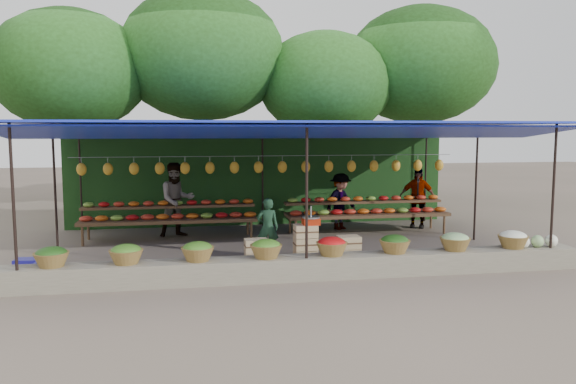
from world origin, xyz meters
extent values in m
plane|color=brown|center=(0.00, 0.00, 0.00)|extent=(60.00, 60.00, 0.00)
cube|color=#655F51|center=(0.00, -2.75, 0.20)|extent=(10.60, 0.55, 0.40)
cylinder|color=black|center=(-4.80, -2.90, 1.40)|extent=(0.05, 0.05, 2.80)
cylinder|color=black|center=(0.00, -2.90, 1.40)|extent=(0.05, 0.05, 2.80)
cylinder|color=black|center=(4.80, -2.90, 1.40)|extent=(0.05, 0.05, 2.80)
cylinder|color=black|center=(-4.80, 0.00, 1.40)|extent=(0.05, 0.05, 2.80)
cylinder|color=black|center=(4.80, 0.00, 1.40)|extent=(0.05, 0.05, 2.80)
cylinder|color=black|center=(-4.80, 2.90, 1.40)|extent=(0.05, 0.05, 2.80)
cylinder|color=black|center=(0.00, 2.90, 1.40)|extent=(0.05, 0.05, 2.80)
cylinder|color=black|center=(4.80, 2.90, 1.40)|extent=(0.05, 0.05, 2.80)
cube|color=#192DBF|center=(0.00, 0.00, 2.80)|extent=(10.80, 6.60, 0.04)
cube|color=#192DBF|center=(0.00, -2.00, 2.62)|extent=(10.80, 2.19, 0.26)
cube|color=#192DBF|center=(0.00, 2.00, 2.62)|extent=(10.80, 2.19, 0.26)
cylinder|color=#A3A2A8|center=(0.00, 1.40, 2.02)|extent=(9.60, 0.01, 0.01)
ellipsoid|color=gold|center=(-4.50, 1.40, 1.74)|extent=(0.23, 0.17, 0.30)
ellipsoid|color=gold|center=(-3.90, 1.40, 1.74)|extent=(0.23, 0.17, 0.30)
ellipsoid|color=gold|center=(-3.30, 1.40, 1.74)|extent=(0.23, 0.17, 0.30)
ellipsoid|color=gold|center=(-2.70, 1.40, 1.74)|extent=(0.23, 0.17, 0.30)
ellipsoid|color=gold|center=(-2.10, 1.40, 1.74)|extent=(0.23, 0.17, 0.30)
ellipsoid|color=gold|center=(-1.50, 1.40, 1.74)|extent=(0.23, 0.17, 0.30)
ellipsoid|color=gold|center=(-0.90, 1.40, 1.74)|extent=(0.23, 0.17, 0.30)
ellipsoid|color=gold|center=(-0.30, 1.40, 1.74)|extent=(0.23, 0.17, 0.30)
ellipsoid|color=gold|center=(0.30, 1.40, 1.74)|extent=(0.23, 0.17, 0.30)
ellipsoid|color=gold|center=(0.90, 1.40, 1.74)|extent=(0.23, 0.17, 0.30)
ellipsoid|color=gold|center=(1.50, 1.40, 1.74)|extent=(0.23, 0.17, 0.30)
ellipsoid|color=gold|center=(2.10, 1.40, 1.74)|extent=(0.23, 0.17, 0.30)
ellipsoid|color=gold|center=(2.70, 1.40, 1.74)|extent=(0.23, 0.17, 0.30)
ellipsoid|color=gold|center=(3.30, 1.40, 1.74)|extent=(0.23, 0.17, 0.30)
ellipsoid|color=gold|center=(3.90, 1.40, 1.74)|extent=(0.23, 0.17, 0.30)
ellipsoid|color=gold|center=(4.50, 1.40, 1.74)|extent=(0.23, 0.17, 0.30)
ellipsoid|color=#204C14|center=(-4.30, -2.75, 0.62)|extent=(0.52, 0.52, 0.23)
ellipsoid|color=#40761F|center=(-3.10, -2.75, 0.62)|extent=(0.52, 0.52, 0.23)
ellipsoid|color=#40761F|center=(-1.90, -2.75, 0.62)|extent=(0.52, 0.52, 0.23)
ellipsoid|color=#40761F|center=(-0.70, -2.75, 0.62)|extent=(0.52, 0.52, 0.23)
ellipsoid|color=#B30E0F|center=(0.50, -2.75, 0.62)|extent=(0.52, 0.52, 0.23)
ellipsoid|color=#204C14|center=(1.70, -2.75, 0.62)|extent=(0.52, 0.52, 0.23)
ellipsoid|color=#94C279|center=(2.90, -2.75, 0.62)|extent=(0.52, 0.52, 0.23)
ellipsoid|color=white|center=(4.10, -2.75, 0.62)|extent=(0.52, 0.52, 0.23)
cube|color=#234B1B|center=(0.00, 3.15, 1.25)|extent=(10.60, 0.06, 2.50)
cylinder|color=#321E12|center=(-5.50, 5.80, 1.98)|extent=(0.36, 0.36, 3.97)
ellipsoid|color=#1A3B10|center=(-5.50, 5.80, 4.46)|extent=(4.77, 4.77, 3.69)
cylinder|color=#321E12|center=(-1.50, 6.20, 2.24)|extent=(0.36, 0.36, 4.48)
ellipsoid|color=#1A3B10|center=(-1.50, 6.20, 5.04)|extent=(5.39, 5.39, 4.17)
cylinder|color=#321E12|center=(2.50, 5.90, 1.86)|extent=(0.36, 0.36, 3.71)
ellipsoid|color=#1A3B10|center=(2.50, 5.90, 4.18)|extent=(4.47, 4.47, 3.45)
cylinder|color=#321E12|center=(6.00, 6.30, 2.18)|extent=(0.36, 0.36, 4.35)
ellipsoid|color=#1A3B10|center=(6.00, 6.30, 4.90)|extent=(5.24, 5.24, 4.05)
cube|color=#46291C|center=(-2.50, 1.30, 0.50)|extent=(4.20, 0.95, 0.08)
cube|color=#46291C|center=(-2.50, 1.60, 0.78)|extent=(4.20, 0.35, 0.06)
cylinder|color=#46291C|center=(-4.45, 0.90, 0.25)|extent=(0.06, 0.06, 0.50)
cylinder|color=#46291C|center=(-0.55, 0.90, 0.25)|extent=(0.06, 0.06, 0.50)
cylinder|color=#46291C|center=(-4.45, 1.70, 0.25)|extent=(0.06, 0.06, 0.50)
cylinder|color=#46291C|center=(-0.55, 1.70, 0.25)|extent=(0.06, 0.06, 0.50)
ellipsoid|color=red|center=(-4.40, 1.15, 0.60)|extent=(0.31, 0.26, 0.13)
ellipsoid|color=#71A131|center=(-4.40, 1.60, 0.87)|extent=(0.26, 0.22, 0.12)
ellipsoid|color=#D55812|center=(-4.05, 1.15, 0.60)|extent=(0.31, 0.26, 0.13)
ellipsoid|color=#B30E0F|center=(-4.05, 1.60, 0.87)|extent=(0.26, 0.22, 0.12)
ellipsoid|color=#71A131|center=(-3.70, 1.15, 0.60)|extent=(0.31, 0.26, 0.13)
ellipsoid|color=red|center=(-3.70, 1.60, 0.87)|extent=(0.26, 0.22, 0.12)
ellipsoid|color=#B30E0F|center=(-3.35, 1.15, 0.60)|extent=(0.31, 0.26, 0.13)
ellipsoid|color=#D55812|center=(-3.35, 1.60, 0.87)|extent=(0.26, 0.22, 0.12)
ellipsoid|color=red|center=(-3.00, 1.15, 0.60)|extent=(0.31, 0.26, 0.13)
ellipsoid|color=red|center=(-3.00, 1.60, 0.87)|extent=(0.26, 0.22, 0.12)
ellipsoid|color=#D55812|center=(-2.65, 1.15, 0.60)|extent=(0.31, 0.26, 0.13)
ellipsoid|color=#D55812|center=(-2.65, 1.60, 0.87)|extent=(0.26, 0.22, 0.12)
ellipsoid|color=red|center=(-2.30, 1.15, 0.60)|extent=(0.31, 0.26, 0.13)
ellipsoid|color=#71A131|center=(-2.30, 1.60, 0.87)|extent=(0.26, 0.22, 0.12)
ellipsoid|color=#D55812|center=(-1.95, 1.15, 0.60)|extent=(0.31, 0.26, 0.13)
ellipsoid|color=#B30E0F|center=(-1.95, 1.60, 0.87)|extent=(0.26, 0.22, 0.12)
ellipsoid|color=#71A131|center=(-1.60, 1.15, 0.60)|extent=(0.31, 0.26, 0.13)
ellipsoid|color=red|center=(-1.60, 1.60, 0.87)|extent=(0.26, 0.22, 0.12)
ellipsoid|color=#B30E0F|center=(-1.25, 1.15, 0.60)|extent=(0.31, 0.26, 0.13)
ellipsoid|color=#D55812|center=(-1.25, 1.60, 0.87)|extent=(0.26, 0.22, 0.12)
ellipsoid|color=red|center=(-0.90, 1.15, 0.60)|extent=(0.31, 0.26, 0.13)
ellipsoid|color=red|center=(-0.90, 1.60, 0.87)|extent=(0.26, 0.22, 0.12)
ellipsoid|color=#D55812|center=(-0.55, 1.15, 0.60)|extent=(0.31, 0.26, 0.13)
ellipsoid|color=#D55812|center=(-0.55, 1.60, 0.87)|extent=(0.26, 0.22, 0.12)
cube|color=#46291C|center=(2.50, 1.30, 0.50)|extent=(4.20, 0.95, 0.08)
cube|color=#46291C|center=(2.50, 1.60, 0.78)|extent=(4.20, 0.35, 0.06)
cylinder|color=#46291C|center=(0.55, 0.90, 0.25)|extent=(0.06, 0.06, 0.50)
cylinder|color=#46291C|center=(4.45, 0.90, 0.25)|extent=(0.06, 0.06, 0.50)
cylinder|color=#46291C|center=(0.55, 1.70, 0.25)|extent=(0.06, 0.06, 0.50)
cylinder|color=#46291C|center=(4.45, 1.70, 0.25)|extent=(0.06, 0.06, 0.50)
ellipsoid|color=red|center=(0.60, 1.15, 0.60)|extent=(0.31, 0.26, 0.13)
ellipsoid|color=#71A131|center=(0.60, 1.60, 0.87)|extent=(0.26, 0.22, 0.12)
ellipsoid|color=#D55812|center=(0.95, 1.15, 0.60)|extent=(0.31, 0.26, 0.13)
ellipsoid|color=#B30E0F|center=(0.95, 1.60, 0.87)|extent=(0.26, 0.22, 0.12)
ellipsoid|color=#71A131|center=(1.30, 1.15, 0.60)|extent=(0.31, 0.26, 0.13)
ellipsoid|color=red|center=(1.30, 1.60, 0.87)|extent=(0.26, 0.22, 0.12)
ellipsoid|color=#B30E0F|center=(1.65, 1.15, 0.60)|extent=(0.31, 0.26, 0.13)
ellipsoid|color=#D55812|center=(1.65, 1.60, 0.87)|extent=(0.26, 0.22, 0.12)
ellipsoid|color=red|center=(2.00, 1.15, 0.60)|extent=(0.31, 0.26, 0.13)
ellipsoid|color=red|center=(2.00, 1.60, 0.87)|extent=(0.26, 0.22, 0.12)
ellipsoid|color=#D55812|center=(2.35, 1.15, 0.60)|extent=(0.31, 0.26, 0.13)
ellipsoid|color=#D55812|center=(2.35, 1.60, 0.87)|extent=(0.26, 0.22, 0.12)
ellipsoid|color=red|center=(2.70, 1.15, 0.60)|extent=(0.31, 0.26, 0.13)
ellipsoid|color=#71A131|center=(2.70, 1.60, 0.87)|extent=(0.26, 0.22, 0.12)
ellipsoid|color=#D55812|center=(3.05, 1.15, 0.60)|extent=(0.31, 0.26, 0.13)
ellipsoid|color=#B30E0F|center=(3.05, 1.60, 0.87)|extent=(0.26, 0.22, 0.12)
ellipsoid|color=#71A131|center=(3.40, 1.15, 0.60)|extent=(0.31, 0.26, 0.13)
ellipsoid|color=red|center=(3.40, 1.60, 0.87)|extent=(0.26, 0.22, 0.12)
ellipsoid|color=#B30E0F|center=(3.75, 1.15, 0.60)|extent=(0.31, 0.26, 0.13)
ellipsoid|color=#D55812|center=(3.75, 1.60, 0.87)|extent=(0.26, 0.22, 0.12)
ellipsoid|color=red|center=(4.10, 1.15, 0.60)|extent=(0.31, 0.26, 0.13)
ellipsoid|color=red|center=(4.10, 1.60, 0.87)|extent=(0.26, 0.22, 0.12)
ellipsoid|color=#D55812|center=(4.45, 1.15, 0.60)|extent=(0.31, 0.26, 0.13)
ellipsoid|color=#D55812|center=(4.45, 1.60, 0.87)|extent=(0.26, 0.22, 0.12)
cube|color=tan|center=(-0.73, -1.57, 0.12)|extent=(0.46, 0.35, 0.25)
cube|color=tan|center=(-0.73, -1.57, 0.39)|extent=(0.46, 0.35, 0.25)
cube|color=tan|center=(0.27, -1.57, 0.12)|extent=(0.46, 0.35, 0.25)
cube|color=tan|center=(0.27, -1.57, 0.39)|extent=(0.46, 0.35, 0.25)
cube|color=tan|center=(0.27, -1.57, 0.65)|extent=(0.46, 0.35, 0.25)
cube|color=tan|center=(1.17, -1.57, 0.12)|extent=(0.46, 0.35, 0.25)
cube|color=tan|center=(1.17, -1.57, 0.39)|extent=(0.46, 0.35, 0.25)
cube|color=red|center=(0.38, -1.57, 0.84)|extent=(0.33, 0.29, 0.13)
cylinder|color=#A3A2A8|center=(0.38, -1.57, 0.92)|extent=(0.36, 0.36, 0.03)
cylinder|color=#A3A2A8|center=(0.38, -1.57, 1.03)|extent=(0.03, 0.03, 0.24)
imported|color=#1C3E27|center=(-0.41, -0.94, 0.63)|extent=(0.49, 0.35, 1.25)
imported|color=slate|center=(-2.32, 1.72, 0.93)|extent=(1.08, 0.95, 1.86)
imported|color=slate|center=(1.98, 1.98, 0.76)|extent=(1.12, 0.93, 1.51)
imported|color=slate|center=(4.12, 1.88, 0.82)|extent=(1.04, 0.78, 1.65)
cube|color=navy|center=(-4.57, -1.90, 0.14)|extent=(0.48, 0.35, 0.28)
cube|color=navy|center=(-5.02, -1.46, 0.13)|extent=(0.47, 0.35, 0.27)
camera|label=1|loc=(-2.06, -12.43, 2.66)|focal=35.00mm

